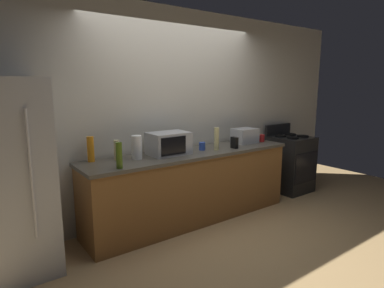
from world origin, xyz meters
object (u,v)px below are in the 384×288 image
toaster_oven (245,136)px  microwave (169,143)px  bottle_olive_oil (119,155)px  mug_blue (202,146)px  bottle_hand_soap (117,150)px  bottle_dish_soap (91,149)px  mug_red (262,138)px  bottle_spray_cleaner (184,141)px  refrigerator (7,180)px  paper_towel_roll (137,147)px  cordless_phone (234,143)px  bottle_vinegar (216,139)px  stove_range (290,163)px

toaster_oven → microwave: bearing=-179.5°
bottle_olive_oil → mug_blue: bearing=10.7°
toaster_oven → bottle_hand_soap: (-1.93, 0.08, 0.01)m
toaster_oven → bottle_dish_soap: (-2.20, 0.17, 0.03)m
mug_blue → mug_red: bearing=-1.4°
bottle_dish_soap → bottle_spray_cleaner: bearing=-0.9°
microwave → toaster_oven: size_ratio=1.41×
refrigerator → bottle_dish_soap: 0.89m
bottle_hand_soap → bottle_spray_cleaner: (0.96, 0.07, -0.01)m
paper_towel_roll → bottle_spray_cleaner: 0.78m
paper_towel_roll → bottle_olive_oil: 0.43m
bottle_olive_oil → mug_red: bottle_olive_oil is taller
refrigerator → paper_towel_roll: bearing=2.2°
microwave → bottle_hand_soap: bearing=171.7°
toaster_oven → cordless_phone: size_ratio=2.27×
refrigerator → paper_towel_roll: (1.31, 0.05, 0.13)m
paper_towel_roll → bottle_spray_cleaner: bearing=12.0°
bottle_vinegar → bottle_olive_oil: bottle_vinegar is taller
cordless_phone → bottle_olive_oil: (-1.67, -0.08, 0.06)m
paper_towel_roll → mug_red: size_ratio=2.57×
cordless_phone → mug_blue: cordless_phone is taller
bottle_spray_cleaner → mug_blue: bearing=-53.3°
bottle_dish_soap → bottle_olive_oil: bearing=-73.7°
toaster_oven → bottle_hand_soap: bearing=177.6°
stove_range → mug_red: bearing=-178.8°
microwave → bottle_olive_oil: 0.81m
toaster_oven → bottle_hand_soap: size_ratio=1.51×
bottle_dish_soap → mug_blue: 1.40m
stove_range → bottle_olive_oil: bottle_olive_oil is taller
bottle_vinegar → bottle_hand_soap: bottle_vinegar is taller
refrigerator → mug_red: (3.32, -0.01, 0.05)m
bottle_hand_soap → mug_red: (2.21, -0.15, -0.06)m
bottle_hand_soap → bottle_spray_cleaner: size_ratio=1.05×
refrigerator → bottle_hand_soap: (1.11, 0.14, 0.11)m
microwave → mug_blue: bearing=-4.2°
toaster_oven → bottle_olive_oil: bearing=-172.2°
stove_range → toaster_oven: (-1.01, 0.06, 0.54)m
stove_range → bottle_hand_soap: bearing=177.3°
paper_towel_roll → mug_red: paper_towel_roll is taller
toaster_oven → mug_blue: toaster_oven is taller
bottle_hand_soap → mug_blue: bottle_hand_soap is taller
paper_towel_roll → bottle_dish_soap: 0.50m
bottle_vinegar → paper_towel_roll: bearing=171.9°
refrigerator → stove_range: size_ratio=1.67×
paper_towel_roll → bottle_olive_oil: same height
bottle_vinegar → mug_red: (0.95, 0.08, -0.10)m
stove_range → microwave: microwave is taller
refrigerator → toaster_oven: 3.04m
microwave → bottle_hand_soap: 0.64m
refrigerator → bottle_spray_cleaner: (2.07, 0.21, 0.11)m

